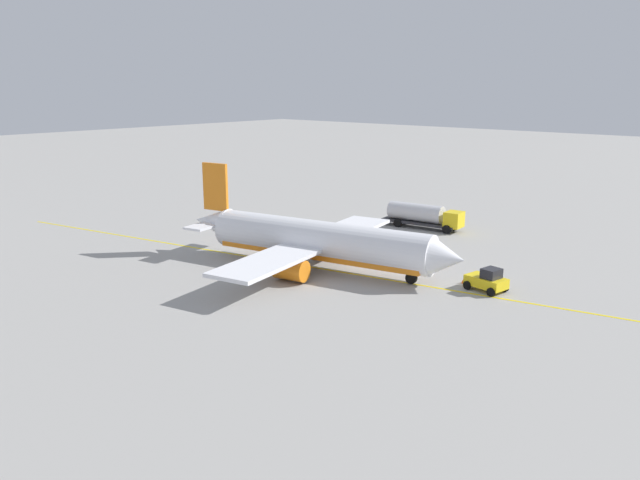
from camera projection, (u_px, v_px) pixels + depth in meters
The scene contains 8 objects.
ground_plane at pixel (320, 269), 64.40m from camera, with size 400.00×400.00×0.00m, color #9E9B96.
airplane at pixel (316, 241), 63.96m from camera, with size 31.34×28.47×9.94m.
fuel_tanker at pixel (423, 215), 82.05m from camera, with size 10.99×3.78×3.15m.
pushback_tug at pixel (487, 280), 57.23m from camera, with size 3.88×2.83×2.20m.
refueling_worker at pixel (360, 230), 77.62m from camera, with size 0.46×0.58×1.71m.
safety_cone_nose at pixel (444, 265), 64.68m from camera, with size 0.55×0.55×0.61m, color #F2590F.
safety_cone_wingtip at pixel (464, 280), 59.62m from camera, with size 0.56×0.56×0.62m, color #F2590F.
taxi_line_marking at pixel (320, 268), 64.40m from camera, with size 89.43×0.30×0.01m, color yellow.
Camera 1 is at (40.44, -46.75, 18.31)m, focal length 35.48 mm.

